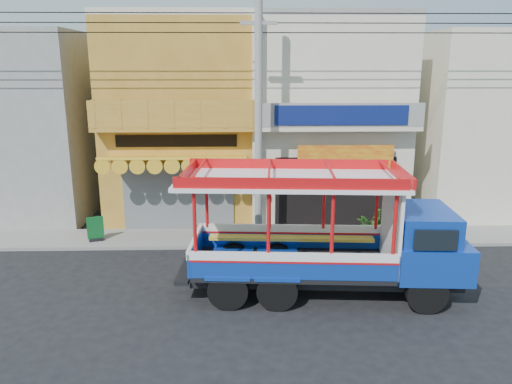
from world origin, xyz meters
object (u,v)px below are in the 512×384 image
songthaew_truck (344,235)px  potted_plant_a (368,224)px  green_sign (96,231)px  potted_plant_b (394,226)px  potted_plant_c (379,220)px  utility_pole (263,104)px

songthaew_truck → potted_plant_a: 4.95m
songthaew_truck → green_sign: songthaew_truck is taller
potted_plant_b → potted_plant_c: 0.96m
utility_pole → green_sign: size_ratio=31.20×
utility_pole → potted_plant_a: utility_pole is taller
utility_pole → potted_plant_a: 5.93m
green_sign → potted_plant_c: 10.49m
green_sign → potted_plant_b: size_ratio=0.81×
potted_plant_b → green_sign: bearing=23.7°
songthaew_truck → potted_plant_c: bearing=64.3°
utility_pole → potted_plant_b: utility_pole is taller
songthaew_truck → potted_plant_b: 4.94m
songthaew_truck → potted_plant_b: bearing=56.3°
green_sign → potted_plant_a: potted_plant_a is taller
utility_pole → green_sign: utility_pole is taller
potted_plant_a → potted_plant_c: potted_plant_c is taller
utility_pole → green_sign: (-6.01, 0.38, -4.54)m
green_sign → potted_plant_a: (9.92, 0.18, 0.11)m
songthaew_truck → green_sign: bearing=152.2°
songthaew_truck → potted_plant_c: 5.58m
potted_plant_a → green_sign: bearing=142.3°
potted_plant_b → potted_plant_c: size_ratio=1.12×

